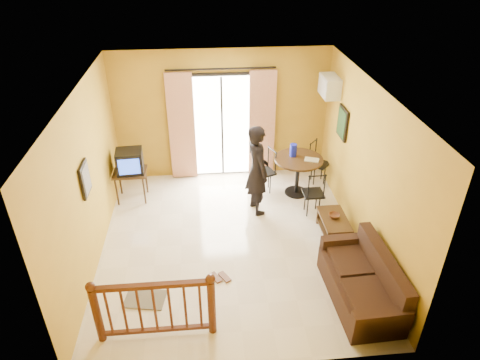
{
  "coord_description": "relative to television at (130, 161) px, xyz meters",
  "views": [
    {
      "loc": [
        -0.4,
        -5.95,
        4.85
      ],
      "look_at": [
        0.17,
        0.2,
        1.16
      ],
      "focal_mm": 32.0,
      "sensor_mm": 36.0,
      "label": 1
    }
  ],
  "objects": [
    {
      "name": "television",
      "position": [
        0.0,
        0.0,
        0.0
      ],
      "size": [
        0.54,
        0.5,
        0.45
      ],
      "rotation": [
        0.0,
        0.0,
        0.07
      ],
      "color": "black",
      "rests_on": "tv_table"
    },
    {
      "name": "dining_chairs",
      "position": [
        3.36,
        -0.16,
        -0.87
      ],
      "size": [
        1.76,
        1.62,
        0.95
      ],
      "color": "black",
      "rests_on": "ground"
    },
    {
      "name": "standing_person",
      "position": [
        2.44,
        -0.63,
        0.03
      ],
      "size": [
        0.6,
        0.75,
        1.8
      ],
      "primitive_type": "imported",
      "rotation": [
        0.0,
        0.0,
        1.85
      ],
      "color": "black",
      "rests_on": "ground"
    },
    {
      "name": "balcony_door",
      "position": [
        1.87,
        0.83,
        0.32
      ],
      "size": [
        2.25,
        0.14,
        2.46
      ],
      "color": "black",
      "rests_on": "ground"
    },
    {
      "name": "tv_table",
      "position": [
        -0.03,
        0.0,
        -0.31
      ],
      "size": [
        0.64,
        0.54,
        0.64
      ],
      "color": "black",
      "rests_on": "ground"
    },
    {
      "name": "sofa",
      "position": [
        3.72,
        -3.12,
        -0.56
      ],
      "size": [
        0.86,
        1.75,
        0.82
      ],
      "rotation": [
        0.0,
        0.0,
        0.04
      ],
      "color": "black",
      "rests_on": "ground"
    },
    {
      "name": "room_shell",
      "position": [
        1.87,
        -1.61,
        0.83
      ],
      "size": [
        5.0,
        5.0,
        5.0
      ],
      "color": "white",
      "rests_on": "ground"
    },
    {
      "name": "coffee_table",
      "position": [
        3.72,
        -1.55,
        -0.62
      ],
      "size": [
        0.46,
        0.82,
        0.37
      ],
      "color": "black",
      "rests_on": "ground"
    },
    {
      "name": "picture_left",
      "position": [
        -0.35,
        -1.81,
        0.68
      ],
      "size": [
        0.05,
        0.42,
        0.52
      ],
      "color": "black",
      "rests_on": "room_shell"
    },
    {
      "name": "botanical_print",
      "position": [
        4.09,
        -0.31,
        0.78
      ],
      "size": [
        0.05,
        0.5,
        0.6
      ],
      "color": "black",
      "rests_on": "room_shell"
    },
    {
      "name": "doormat",
      "position": [
        0.47,
        -2.83,
        -0.86
      ],
      "size": [
        0.66,
        0.5,
        0.02
      ],
      "primitive_type": "cube",
      "rotation": [
        0.0,
        0.0,
        -0.18
      ],
      "color": "#625C4E",
      "rests_on": "ground"
    },
    {
      "name": "sandals",
      "position": [
        1.63,
        -2.48,
        -0.85
      ],
      "size": [
        0.35,
        0.27,
        0.03
      ],
      "color": "#552F1D",
      "rests_on": "ground"
    },
    {
      "name": "serving_tray",
      "position": [
        3.6,
        -0.2,
        -0.04
      ],
      "size": [
        0.33,
        0.27,
        0.02
      ],
      "primitive_type": "cube",
      "rotation": [
        0.0,
        0.0,
        -0.37
      ],
      "color": "beige",
      "rests_on": "dining_table"
    },
    {
      "name": "stair_balustrade",
      "position": [
        0.72,
        -3.51,
        -0.31
      ],
      "size": [
        1.63,
        0.13,
        1.04
      ],
      "color": "#471E0F",
      "rests_on": "ground"
    },
    {
      "name": "ground",
      "position": [
        1.87,
        -1.61,
        -0.87
      ],
      "size": [
        5.0,
        5.0,
        0.0
      ],
      "primitive_type": "plane",
      "color": "beige",
      "rests_on": "ground"
    },
    {
      "name": "bowl",
      "position": [
        3.72,
        -1.52,
        -0.47
      ],
      "size": [
        0.26,
        0.26,
        0.06
      ],
      "primitive_type": "imported",
      "rotation": [
        0.0,
        0.0,
        0.38
      ],
      "color": "#552F1D",
      "rests_on": "coffee_table"
    },
    {
      "name": "air_conditioner",
      "position": [
        3.96,
        0.34,
        1.28
      ],
      "size": [
        0.31,
        0.6,
        0.4
      ],
      "color": "white",
      "rests_on": "room_shell"
    },
    {
      "name": "water_jug",
      "position": [
        3.26,
        0.02,
        0.08
      ],
      "size": [
        0.14,
        0.14,
        0.26
      ],
      "primitive_type": "cylinder",
      "color": "#151FC9",
      "rests_on": "dining_table"
    },
    {
      "name": "dining_table",
      "position": [
        3.35,
        -0.1,
        -0.22
      ],
      "size": [
        0.99,
        0.99,
        0.82
      ],
      "color": "black",
      "rests_on": "ground"
    }
  ]
}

